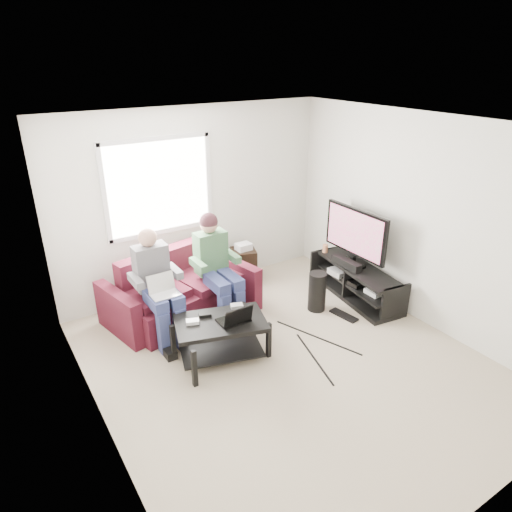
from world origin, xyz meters
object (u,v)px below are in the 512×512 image
at_px(tv_stand, 356,284).
at_px(tv, 355,234).
at_px(end_table, 244,264).
at_px(subwoofer, 317,292).
at_px(coffee_table, 221,331).
at_px(sofa, 180,293).

height_order(tv_stand, tv, tv).
distance_m(tv_stand, end_table, 1.68).
xyz_separation_m(tv, end_table, (-1.05, 1.21, -0.67)).
relative_size(tv_stand, subwoofer, 2.81).
xyz_separation_m(tv_stand, tv, (-0.00, 0.10, 0.73)).
height_order(coffee_table, subwoofer, subwoofer).
xyz_separation_m(coffee_table, tv, (2.28, 0.31, 0.58)).
relative_size(tv, subwoofer, 2.03).
height_order(sofa, subwoofer, sofa).
distance_m(sofa, coffee_table, 1.13).
distance_m(coffee_table, tv_stand, 2.30).
bearing_deg(tv, coffee_table, -172.38).
xyz_separation_m(coffee_table, subwoofer, (1.61, 0.25, -0.10)).
relative_size(subwoofer, end_table, 0.88).
relative_size(tv_stand, tv, 1.38).
bearing_deg(sofa, tv_stand, -22.08).
bearing_deg(coffee_table, end_table, 51.03).
height_order(subwoofer, end_table, end_table).
height_order(sofa, tv, tv).
bearing_deg(coffee_table, sofa, 89.76).
bearing_deg(coffee_table, subwoofer, 8.89).
distance_m(sofa, tv_stand, 2.46).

